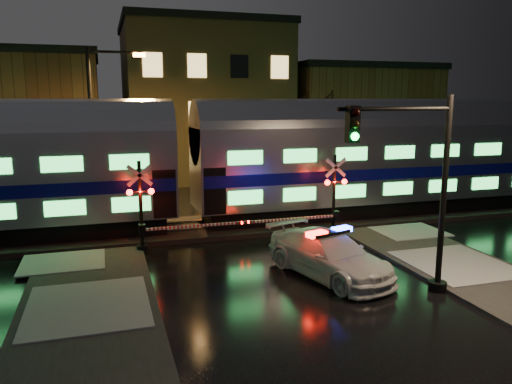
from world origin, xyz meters
TOP-DOWN VIEW (x-y plane):
  - ground at (0.00, 0.00)m, footprint 120.00×120.00m
  - ballast at (0.00, 5.00)m, footprint 90.00×4.20m
  - sidewalk_left at (-6.50, -6.00)m, footprint 4.00×20.00m
  - building_mid at (2.00, 22.50)m, footprint 12.00×11.00m
  - building_right at (15.00, 22.00)m, footprint 12.00×10.00m
  - train at (-2.32, 5.00)m, footprint 51.00×3.12m
  - police_car at (1.55, -2.43)m, footprint 3.54×5.67m
  - crossing_signal_right at (3.67, 2.30)m, footprint 5.23×0.63m
  - crossing_signal_left at (-4.14, 2.30)m, footprint 5.28×0.63m
  - traffic_light at (3.35, -4.79)m, footprint 4.06×0.72m
  - streetlight at (-6.03, 9.00)m, footprint 2.90×0.30m

SIDE VIEW (x-z plane):
  - ground at x=0.00m, z-range 0.00..0.00m
  - sidewalk_left at x=-6.50m, z-range 0.00..0.12m
  - ballast at x=0.00m, z-range 0.00..0.24m
  - police_car at x=1.55m, z-range -0.08..1.62m
  - crossing_signal_right at x=3.67m, z-range -0.33..3.37m
  - crossing_signal_left at x=-4.14m, z-range -0.33..3.41m
  - traffic_light at x=3.35m, z-range 0.20..6.48m
  - train at x=-2.32m, z-range 0.42..6.35m
  - building_right at x=15.00m, z-range 0.00..8.50m
  - streetlight at x=-6.03m, z-range 0.66..9.35m
  - building_mid at x=2.00m, z-range 0.00..11.50m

